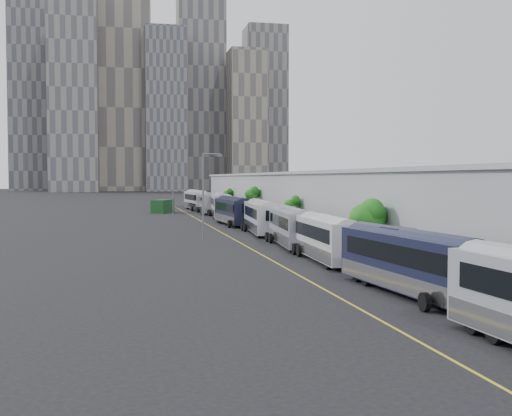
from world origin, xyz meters
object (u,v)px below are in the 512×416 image
object	(u,v)px
shipping_container	(163,206)
bus_5	(233,213)
bus_3	(291,230)
street_lamp_near	(205,191)
bus_2	(325,242)
suv	(161,204)
bus_6	(221,207)
bus_9	(193,199)
bus_8	(197,202)
street_lamp_far	(174,184)
bus_1	(408,267)
bus_4	(262,220)
bus_7	(207,205)

from	to	relation	value
shipping_container	bus_5	bearing A→B (deg)	-54.63
bus_3	street_lamp_near	bearing A→B (deg)	148.66
bus_2	shipping_container	distance (m)	72.89
street_lamp_near	suv	distance (m)	76.00
bus_6	bus_9	world-z (taller)	bus_6
bus_6	bus_8	size ratio (longest dim) A/B	1.00
bus_5	suv	distance (m)	53.82
street_lamp_far	shipping_container	xyz separation A→B (m)	(-1.62, 6.39, -4.21)
bus_1	bus_9	distance (m)	111.09
bus_1	bus_4	xyz separation A→B (m)	(0.20, 39.00, 0.11)
shipping_container	street_lamp_near	bearing A→B (deg)	-66.38
bus_2	shipping_container	bearing A→B (deg)	98.66
bus_1	bus_6	xyz separation A→B (m)	(0.26, 70.72, 0.18)
shipping_container	street_lamp_far	bearing A→B (deg)	-53.03
bus_1	suv	world-z (taller)	bus_1
bus_4	street_lamp_near	world-z (taller)	street_lamp_near
bus_2	bus_7	size ratio (longest dim) A/B	0.93
bus_8	shipping_container	world-z (taller)	bus_8
street_lamp_near	bus_4	bearing A→B (deg)	47.31
street_lamp_far	suv	xyz separation A→B (m)	(-0.88, 26.20, -4.57)
bus_4	street_lamp_far	xyz separation A→B (m)	(-6.78, 41.51, 3.80)
bus_5	bus_6	xyz separation A→B (m)	(0.93, 17.40, 0.08)
bus_4	shipping_container	world-z (taller)	bus_4
bus_5	bus_6	distance (m)	17.42
bus_3	street_lamp_near	xyz separation A→B (m)	(-7.42, 5.49, 3.58)
bus_5	bus_8	world-z (taller)	bus_8
bus_5	street_lamp_far	world-z (taller)	street_lamp_far
bus_5	bus_7	bearing A→B (deg)	86.66
bus_9	street_lamp_far	xyz separation A→B (m)	(-6.57, -30.58, 3.78)
bus_1	bus_6	world-z (taller)	bus_6
bus_3	bus_4	distance (m)	13.66
bus_2	bus_5	bearing A→B (deg)	93.12
street_lamp_far	bus_8	bearing A→B (deg)	69.88
bus_2	street_lamp_near	world-z (taller)	street_lamp_near
bus_4	shipping_container	xyz separation A→B (m)	(-8.40, 47.90, -0.41)
bus_2	shipping_container	xyz separation A→B (m)	(-8.08, 72.43, -0.29)
suv	bus_3	bearing A→B (deg)	-68.03
bus_2	bus_5	distance (m)	38.86
bus_2	bus_4	xyz separation A→B (m)	(0.31, 24.53, 0.12)
bus_3	bus_5	size ratio (longest dim) A/B	0.96
bus_5	suv	xyz separation A→B (m)	(-6.78, 53.39, -0.77)
bus_7	shipping_container	world-z (taller)	bus_7
bus_7	street_lamp_far	xyz separation A→B (m)	(-6.18, -2.31, 3.81)
bus_3	bus_8	world-z (taller)	bus_8
bus_2	bus_9	distance (m)	96.63
bus_6	shipping_container	world-z (taller)	bus_6
bus_2	suv	bearing A→B (deg)	96.84
bus_5	bus_6	bearing A→B (deg)	84.14
street_lamp_far	shipping_container	size ratio (longest dim) A/B	1.52
bus_7	bus_9	distance (m)	28.28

